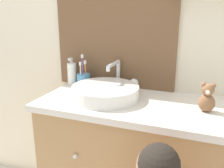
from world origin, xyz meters
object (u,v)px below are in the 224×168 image
(toothbrush_holder, at_px, (84,79))
(teddy_bear, at_px, (207,98))
(soap_dispenser, at_px, (72,73))
(sink_basin, at_px, (106,91))

(toothbrush_holder, distance_m, teddy_bear, 0.75)
(toothbrush_holder, height_order, teddy_bear, toothbrush_holder)
(toothbrush_holder, xyz_separation_m, soap_dispenser, (-0.10, 0.02, 0.03))
(toothbrush_holder, xyz_separation_m, teddy_bear, (0.74, -0.16, 0.02))
(toothbrush_holder, bearing_deg, teddy_bear, -12.39)
(soap_dispenser, bearing_deg, teddy_bear, -12.42)
(soap_dispenser, distance_m, teddy_bear, 0.85)
(sink_basin, relative_size, toothbrush_holder, 2.09)
(sink_basin, bearing_deg, teddy_bear, -0.68)
(sink_basin, bearing_deg, toothbrush_holder, 144.43)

